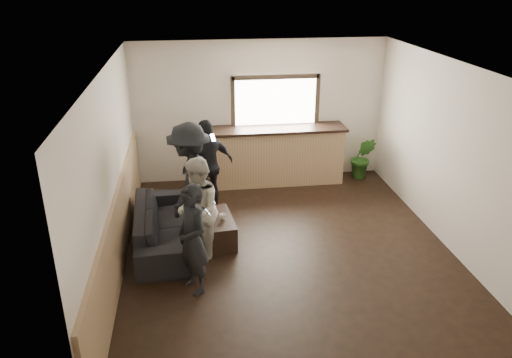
{
  "coord_description": "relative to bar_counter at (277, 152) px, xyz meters",
  "views": [
    {
      "loc": [
        -1.38,
        -6.55,
        4.02
      ],
      "look_at": [
        -0.43,
        0.4,
        1.05
      ],
      "focal_mm": 35.0,
      "sensor_mm": 36.0,
      "label": 1
    }
  ],
  "objects": [
    {
      "name": "ground",
      "position": [
        -0.3,
        -2.7,
        -0.64
      ],
      "size": [
        5.0,
        6.0,
        0.01
      ],
      "primitive_type": "cube",
      "color": "black"
    },
    {
      "name": "potted_plant",
      "position": [
        1.79,
        -0.05,
        -0.2
      ],
      "size": [
        0.59,
        0.53,
        0.88
      ],
      "primitive_type": "imported",
      "rotation": [
        0.0,
        0.0,
        -0.34
      ],
      "color": "#2D6623",
      "rests_on": "ground"
    },
    {
      "name": "person_a",
      "position": [
        -1.73,
        -3.52,
        0.12
      ],
      "size": [
        0.58,
        0.66,
        1.53
      ],
      "rotation": [
        0.0,
        0.0,
        -1.09
      ],
      "color": "black",
      "rests_on": "ground"
    },
    {
      "name": "sofa",
      "position": [
        -2.18,
        -2.22,
        -0.32
      ],
      "size": [
        0.96,
        2.22,
        0.64
      ],
      "primitive_type": "imported",
      "rotation": [
        0.0,
        0.0,
        1.62
      ],
      "color": "black",
      "rests_on": "ground"
    },
    {
      "name": "cup_a",
      "position": [
        -1.43,
        -2.09,
        -0.19
      ],
      "size": [
        0.16,
        0.16,
        0.09
      ],
      "primitive_type": "imported",
      "rotation": [
        0.0,
        0.0,
        5.6
      ],
      "color": "silver",
      "rests_on": "coffee_table"
    },
    {
      "name": "room_shell",
      "position": [
        -1.04,
        -2.7,
        0.83
      ],
      "size": [
        5.01,
        6.01,
        2.8
      ],
      "color": "silver",
      "rests_on": "ground"
    },
    {
      "name": "coffee_table",
      "position": [
        -1.36,
        -2.25,
        -0.44
      ],
      "size": [
        0.61,
        0.97,
        0.41
      ],
      "primitive_type": "cube",
      "rotation": [
        0.0,
        0.0,
        0.11
      ],
      "color": "black",
      "rests_on": "ground"
    },
    {
      "name": "person_d",
      "position": [
        -1.41,
        -1.04,
        0.19
      ],
      "size": [
        1.05,
        0.77,
        1.66
      ],
      "rotation": [
        0.0,
        0.0,
        -2.71
      ],
      "color": "black",
      "rests_on": "ground"
    },
    {
      "name": "person_b",
      "position": [
        -1.64,
        -2.7,
        0.15
      ],
      "size": [
        0.63,
        0.79,
        1.57
      ],
      "rotation": [
        0.0,
        0.0,
        -1.61
      ],
      "color": "beige",
      "rests_on": "ground"
    },
    {
      "name": "bar_counter",
      "position": [
        0.0,
        0.0,
        0.0
      ],
      "size": [
        2.7,
        0.68,
        2.13
      ],
      "color": "tan",
      "rests_on": "ground"
    },
    {
      "name": "person_c",
      "position": [
        -1.73,
        -1.97,
        0.3
      ],
      "size": [
        1.05,
        1.37,
        1.88
      ],
      "rotation": [
        0.0,
        0.0,
        -1.89
      ],
      "color": "black",
      "rests_on": "ground"
    },
    {
      "name": "cup_b",
      "position": [
        -1.26,
        -2.33,
        -0.18
      ],
      "size": [
        0.14,
        0.14,
        0.09
      ],
      "primitive_type": "imported",
      "rotation": [
        0.0,
        0.0,
        0.73
      ],
      "color": "silver",
      "rests_on": "coffee_table"
    }
  ]
}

